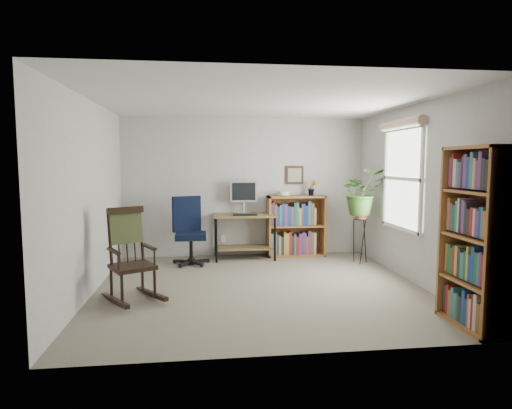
{
  "coord_description": "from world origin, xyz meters",
  "views": [
    {
      "loc": [
        -0.72,
        -5.42,
        1.63
      ],
      "look_at": [
        0.0,
        0.4,
        1.05
      ],
      "focal_mm": 30.0,
      "sensor_mm": 36.0,
      "label": 1
    }
  ],
  "objects": [
    {
      "name": "plant_stand",
      "position": [
        1.8,
        1.15,
        0.42
      ],
      "size": [
        0.24,
        0.24,
        0.84
      ],
      "primitive_type": null,
      "rotation": [
        0.0,
        0.0,
        -0.03
      ],
      "color": "black",
      "rests_on": "floor"
    },
    {
      "name": "floor",
      "position": [
        0.0,
        0.0,
        0.0
      ],
      "size": [
        4.2,
        4.0,
        0.0
      ],
      "primitive_type": "cube",
      "color": "gray",
      "rests_on": "ground"
    },
    {
      "name": "rocking_chair",
      "position": [
        -1.56,
        -0.35,
        0.56
      ],
      "size": [
        0.96,
        1.12,
        1.12
      ],
      "primitive_type": null,
      "rotation": [
        0.0,
        0.0,
        0.49
      ],
      "color": "black",
      "rests_on": "floor"
    },
    {
      "name": "keyboard",
      "position": [
        -0.04,
        1.58,
        0.77
      ],
      "size": [
        0.4,
        0.15,
        0.02
      ],
      "primitive_type": "cube",
      "color": "black",
      "rests_on": "desk"
    },
    {
      "name": "wall_left",
      "position": [
        -2.1,
        0.0,
        1.2
      ],
      "size": [
        0.0,
        4.0,
        2.4
      ],
      "primitive_type": "cube",
      "color": "#B3B2AE",
      "rests_on": "ground"
    },
    {
      "name": "low_bookshelf",
      "position": [
        0.88,
        1.82,
        0.53
      ],
      "size": [
        1.0,
        0.33,
        1.05
      ],
      "primitive_type": null,
      "color": "#945D30",
      "rests_on": "floor"
    },
    {
      "name": "framed_picture",
      "position": [
        0.88,
        1.97,
        1.41
      ],
      "size": [
        0.32,
        0.04,
        0.32
      ],
      "primitive_type": null,
      "color": "black",
      "rests_on": "wall_back"
    },
    {
      "name": "office_chair",
      "position": [
        -0.93,
        1.39,
        0.55
      ],
      "size": [
        0.76,
        0.76,
        1.1
      ],
      "primitive_type": null,
      "rotation": [
        0.0,
        0.0,
        0.33
      ],
      "color": "black",
      "rests_on": "floor"
    },
    {
      "name": "potted_plant_small",
      "position": [
        1.16,
        1.83,
        1.11
      ],
      "size": [
        0.13,
        0.24,
        0.11
      ],
      "primitive_type": "imported",
      "color": "#325F21",
      "rests_on": "low_bookshelf"
    },
    {
      "name": "wall_right",
      "position": [
        2.1,
        0.0,
        1.2
      ],
      "size": [
        0.0,
        4.0,
        2.4
      ],
      "primitive_type": "cube",
      "color": "#B3B2AE",
      "rests_on": "ground"
    },
    {
      "name": "spider_plant",
      "position": [
        1.8,
        1.15,
        1.51
      ],
      "size": [
        1.69,
        1.88,
        1.47
      ],
      "primitive_type": "imported",
      "color": "#325F21",
      "rests_on": "plant_stand"
    },
    {
      "name": "window",
      "position": [
        2.06,
        0.3,
        1.4
      ],
      "size": [
        0.12,
        1.2,
        1.5
      ],
      "primitive_type": null,
      "color": "white",
      "rests_on": "wall_right"
    },
    {
      "name": "ceiling",
      "position": [
        0.0,
        0.0,
        2.4
      ],
      "size": [
        4.2,
        4.0,
        0.0
      ],
      "primitive_type": "cube",
      "color": "silver",
      "rests_on": "ground"
    },
    {
      "name": "tall_bookshelf",
      "position": [
        1.92,
        -1.6,
        0.89
      ],
      "size": [
        0.34,
        0.78,
        1.79
      ],
      "primitive_type": null,
      "color": "#945D30",
      "rests_on": "floor"
    },
    {
      "name": "wall_front",
      "position": [
        0.0,
        -2.0,
        1.2
      ],
      "size": [
        4.2,
        0.0,
        2.4
      ],
      "primitive_type": "cube",
      "color": "#B3B2AE",
      "rests_on": "ground"
    },
    {
      "name": "monitor",
      "position": [
        -0.04,
        1.84,
        1.04
      ],
      "size": [
        0.46,
        0.16,
        0.56
      ],
      "primitive_type": null,
      "color": "#B4B4B8",
      "rests_on": "desk"
    },
    {
      "name": "wall_back",
      "position": [
        0.0,
        2.0,
        1.2
      ],
      "size": [
        4.2,
        0.0,
        2.4
      ],
      "primitive_type": "cube",
      "color": "#B3B2AE",
      "rests_on": "ground"
    },
    {
      "name": "desk",
      "position": [
        -0.04,
        1.7,
        0.38
      ],
      "size": [
        1.05,
        0.58,
        0.76
      ],
      "primitive_type": null,
      "color": "brown",
      "rests_on": "floor"
    }
  ]
}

